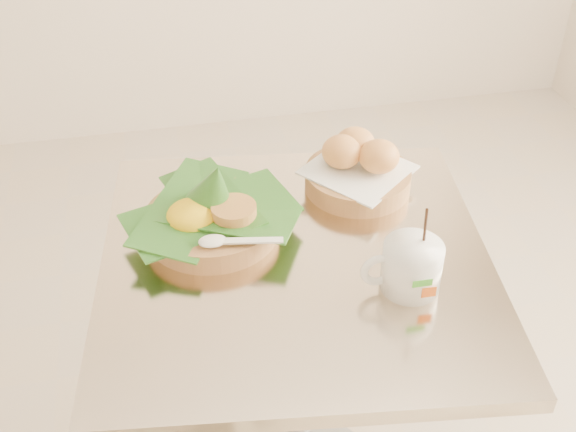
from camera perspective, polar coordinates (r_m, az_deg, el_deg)
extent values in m
cylinder|color=gray|center=(1.57, 0.54, -13.79)|extent=(0.07, 0.07, 0.69)
cube|color=beige|center=(1.31, 0.63, -3.77)|extent=(0.78, 0.78, 0.03)
cylinder|color=tan|center=(1.36, -6.02, -0.52)|extent=(0.25, 0.25, 0.04)
cone|color=#194F16|center=(1.32, -5.90, 2.35)|extent=(0.15, 0.15, 0.13)
ellipsoid|color=yellow|center=(1.34, -7.61, 0.01)|extent=(0.09, 0.09, 0.05)
cylinder|color=#CC9347|center=(1.32, -4.30, 0.41)|extent=(0.08, 0.08, 0.02)
cylinder|color=tan|center=(1.47, 5.52, 2.94)|extent=(0.21, 0.21, 0.04)
cube|color=white|center=(1.46, 5.57, 3.67)|extent=(0.26, 0.26, 0.01)
ellipsoid|color=#C7702E|center=(1.45, 4.28, 5.10)|extent=(0.08, 0.08, 0.06)
ellipsoid|color=#C7702E|center=(1.44, 7.21, 4.70)|extent=(0.08, 0.08, 0.06)
ellipsoid|color=#C7702E|center=(1.48, 5.32, 5.72)|extent=(0.08, 0.08, 0.06)
cylinder|color=white|center=(1.23, 9.74, -3.97)|extent=(0.10, 0.10, 0.09)
torus|color=white|center=(1.22, 7.17, -4.28)|extent=(0.06, 0.01, 0.06)
cylinder|color=#4D2B16|center=(1.21, 9.94, -2.53)|extent=(0.09, 0.09, 0.01)
cylinder|color=black|center=(1.20, 10.75, -1.28)|extent=(0.03, 0.05, 0.13)
cube|color=green|center=(1.19, 10.59, -5.26)|extent=(0.03, 0.00, 0.01)
cube|color=orange|center=(1.21, 11.08, -5.94)|extent=(0.02, 0.00, 0.02)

